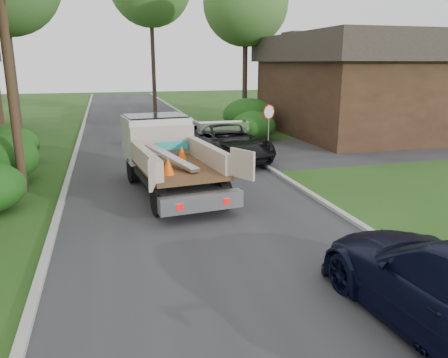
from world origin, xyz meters
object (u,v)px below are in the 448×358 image
at_px(flatbed_truck, 164,150).
at_px(tree_right_far, 246,3).
at_px(utility_pole, 6,39).
at_px(house_right, 356,83).
at_px(black_pickup, 225,142).
at_px(stop_sign, 269,118).

bearing_deg(flatbed_truck, tree_right_far, 55.81).
relative_size(utility_pole, house_right, 0.77).
bearing_deg(utility_pole, flatbed_truck, -5.48).
xyz_separation_m(house_right, black_pickup, (-10.17, -5.59, -2.32)).
bearing_deg(stop_sign, tree_right_far, 78.19).
bearing_deg(black_pickup, tree_right_far, 58.85).
bearing_deg(black_pickup, stop_sign, 4.82).
distance_m(utility_pole, house_right, 20.66).
xyz_separation_m(utility_pole, black_pickup, (8.31, 3.43, -4.33)).
height_order(house_right, tree_right_far, tree_right_far).
xyz_separation_m(utility_pole, house_right, (18.48, 9.02, -2.01)).
height_order(house_right, black_pickup, house_right).
xyz_separation_m(stop_sign, house_right, (7.80, 5.00, 1.38)).
bearing_deg(house_right, tree_right_far, 132.51).
xyz_separation_m(house_right, tree_right_far, (-5.50, 6.00, 5.32)).
bearing_deg(flatbed_truck, stop_sign, 31.27).
height_order(tree_right_far, black_pickup, tree_right_far).
xyz_separation_m(house_right, flatbed_truck, (-13.55, -9.49, -1.81)).
distance_m(house_right, black_pickup, 11.84).
bearing_deg(stop_sign, flatbed_truck, -142.00).
relative_size(stop_sign, black_pickup, 0.41).
distance_m(stop_sign, utility_pole, 11.91).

